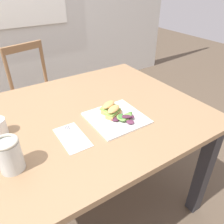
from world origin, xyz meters
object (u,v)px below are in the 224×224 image
at_px(chair_wooden_far, 39,93).
at_px(sandwich_half_front, 113,111).
at_px(sandwich_half_back, 109,107).
at_px(mason_jar_iced_tea, 10,156).
at_px(fork_on_napkin, 71,135).
at_px(dining_table, 85,130).
at_px(plate_lunch, 116,118).

distance_m(chair_wooden_far, sandwich_half_front, 1.13).
bearing_deg(sandwich_half_back, chair_wooden_far, 96.47).
bearing_deg(chair_wooden_far, mason_jar_iced_tea, -109.30).
relative_size(sandwich_half_front, mason_jar_iced_tea, 0.74).
bearing_deg(fork_on_napkin, dining_table, 46.24).
bearing_deg(dining_table, chair_wooden_far, 89.97).
bearing_deg(sandwich_half_back, plate_lunch, -86.81).
height_order(dining_table, sandwich_half_front, sandwich_half_front).
relative_size(sandwich_half_back, fork_on_napkin, 0.55).
distance_m(plate_lunch, fork_on_napkin, 0.25).
bearing_deg(chair_wooden_far, fork_on_napkin, -97.06).
bearing_deg(dining_table, sandwich_half_front, -47.10).
height_order(sandwich_half_front, mason_jar_iced_tea, mason_jar_iced_tea).
bearing_deg(fork_on_napkin, plate_lunch, 0.57).
xyz_separation_m(sandwich_half_back, mason_jar_iced_tea, (-0.52, -0.13, 0.02)).
xyz_separation_m(dining_table, fork_on_napkin, (-0.13, -0.14, 0.12)).
relative_size(dining_table, chair_wooden_far, 1.46).
distance_m(chair_wooden_far, mason_jar_iced_tea, 1.27).
xyz_separation_m(plate_lunch, mason_jar_iced_tea, (-0.52, -0.07, 0.06)).
bearing_deg(plate_lunch, sandwich_half_front, 112.60).
bearing_deg(fork_on_napkin, chair_wooden_far, 82.94).
height_order(dining_table, sandwich_half_back, sandwich_half_back).
distance_m(dining_table, plate_lunch, 0.22).
bearing_deg(chair_wooden_far, plate_lunch, -83.73).
height_order(dining_table, plate_lunch, plate_lunch).
bearing_deg(sandwich_half_back, dining_table, 148.64).
height_order(plate_lunch, sandwich_half_back, sandwich_half_back).
bearing_deg(fork_on_napkin, mason_jar_iced_tea, -166.70).
distance_m(sandwich_half_back, mason_jar_iced_tea, 0.54).
bearing_deg(sandwich_half_front, plate_lunch, -67.40).
relative_size(plate_lunch, sandwich_half_front, 2.65).
relative_size(sandwich_half_front, sandwich_half_back, 1.00).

